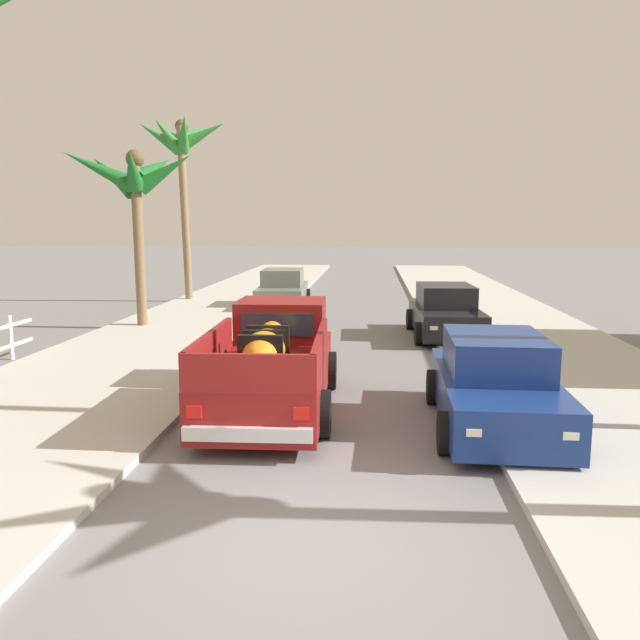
{
  "coord_description": "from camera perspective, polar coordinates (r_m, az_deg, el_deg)",
  "views": [
    {
      "loc": [
        0.71,
        -6.22,
        3.34
      ],
      "look_at": [
        -0.42,
        7.51,
        1.2
      ],
      "focal_mm": 35.22,
      "sensor_mm": 36.0,
      "label": 1
    }
  ],
  "objects": [
    {
      "name": "car_left_mid",
      "position": [
        18.85,
        11.32,
        0.65
      ],
      "size": [
        2.14,
        4.31,
        1.54
      ],
      "color": "black",
      "rests_on": "ground"
    },
    {
      "name": "car_left_near",
      "position": [
        24.76,
        -3.42,
        2.73
      ],
      "size": [
        2.16,
        4.32,
        1.54
      ],
      "color": "slate",
      "rests_on": "ground"
    },
    {
      "name": "ground_plane",
      "position": [
        7.1,
        -1.67,
        -19.25
      ],
      "size": [
        160.0,
        160.0,
        0.0
      ],
      "primitive_type": "plane",
      "color": "slate"
    },
    {
      "name": "sidewalk_right",
      "position": [
        19.03,
        17.91,
        -1.53
      ],
      "size": [
        5.13,
        60.0,
        0.12
      ],
      "primitive_type": "cube",
      "color": "beige",
      "rests_on": "ground"
    },
    {
      "name": "palm_tree_left_mid",
      "position": [
        27.16,
        -12.51,
        15.07
      ],
      "size": [
        3.76,
        3.9,
        7.59
      ],
      "color": "#846B4C",
      "rests_on": "ground"
    },
    {
      "name": "palm_tree_right_fore",
      "position": [
        20.59,
        -16.69,
        12.01
      ],
      "size": [
        3.86,
        3.17,
        5.64
      ],
      "color": "brown",
      "rests_on": "ground"
    },
    {
      "name": "curb_right",
      "position": [
        18.79,
        14.45,
        -1.53
      ],
      "size": [
        0.16,
        60.0,
        0.1
      ],
      "primitive_type": "cube",
      "color": "silver",
      "rests_on": "ground"
    },
    {
      "name": "curb_left",
      "position": [
        19.09,
        -9.4,
        -1.21
      ],
      "size": [
        0.16,
        60.0,
        0.1
      ],
      "primitive_type": "cube",
      "color": "silver",
      "rests_on": "ground"
    },
    {
      "name": "car_right_near",
      "position": [
        10.7,
        15.61,
        -5.71
      ],
      "size": [
        2.11,
        4.3,
        1.54
      ],
      "color": "navy",
      "rests_on": "ground"
    },
    {
      "name": "pickup_truck",
      "position": [
        11.42,
        -4.3,
        -3.98
      ],
      "size": [
        2.32,
        5.26,
        1.8
      ],
      "color": "maroon",
      "rests_on": "ground"
    },
    {
      "name": "sidewalk_left",
      "position": [
        19.4,
        -12.75,
        -1.12
      ],
      "size": [
        5.13,
        60.0,
        0.12
      ],
      "primitive_type": "cube",
      "color": "beige",
      "rests_on": "ground"
    }
  ]
}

